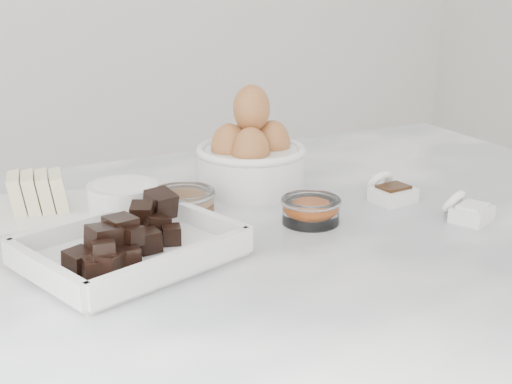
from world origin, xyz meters
TOP-DOWN VIEW (x-y plane):
  - marble_slab at (0.00, 0.00)m, footprint 1.20×0.80m
  - chocolate_dish at (-0.16, -0.02)m, footprint 0.27×0.23m
  - butter_plate at (-0.23, 0.16)m, footprint 0.18×0.18m
  - sugar_ramekin at (-0.14, 0.09)m, footprint 0.09×0.09m
  - egg_bowl at (0.08, 0.16)m, footprint 0.16×0.16m
  - honey_bowl at (-0.06, 0.09)m, footprint 0.09×0.09m
  - zest_bowl at (0.08, -0.01)m, footprint 0.08×0.08m
  - vanilla_spoon at (0.23, 0.02)m, footprint 0.06×0.07m
  - salt_spoon at (0.27, -0.09)m, footprint 0.07×0.08m

SIDE VIEW (x-z plane):
  - marble_slab at x=0.00m, z-range 0.90..0.94m
  - salt_spoon at x=0.27m, z-range 0.93..0.97m
  - vanilla_spoon at x=0.23m, z-range 0.93..0.98m
  - zest_bowl at x=0.08m, z-range 0.94..0.98m
  - honey_bowl at x=-0.06m, z-range 0.94..0.98m
  - butter_plate at x=-0.23m, z-range 0.93..0.99m
  - chocolate_dish at x=-0.16m, z-range 0.93..0.99m
  - sugar_ramekin at x=-0.14m, z-range 0.94..1.00m
  - egg_bowl at x=0.08m, z-range 0.91..1.07m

